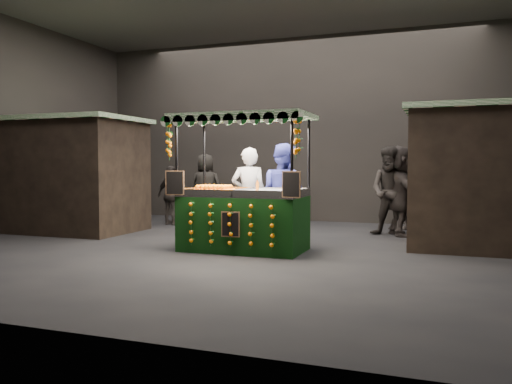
% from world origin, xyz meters
% --- Properties ---
extents(ground, '(12.00, 12.00, 0.00)m').
position_xyz_m(ground, '(0.00, 0.00, 0.00)').
color(ground, black).
rests_on(ground, ground).
extents(market_hall, '(12.10, 10.10, 5.05)m').
position_xyz_m(market_hall, '(0.00, 0.00, 3.38)').
color(market_hall, black).
rests_on(market_hall, ground).
extents(neighbour_stall_left, '(3.00, 2.20, 2.60)m').
position_xyz_m(neighbour_stall_left, '(-4.40, 1.00, 1.31)').
color(neighbour_stall_left, black).
rests_on(neighbour_stall_left, ground).
extents(neighbour_stall_right, '(3.00, 2.20, 2.60)m').
position_xyz_m(neighbour_stall_right, '(4.40, 1.50, 1.31)').
color(neighbour_stall_right, black).
rests_on(neighbour_stall_right, ground).
extents(juice_stall, '(2.50, 1.47, 2.42)m').
position_xyz_m(juice_stall, '(0.25, -0.23, 0.75)').
color(juice_stall, black).
rests_on(juice_stall, ground).
extents(vendor_grey, '(0.78, 0.62, 1.86)m').
position_xyz_m(vendor_grey, '(0.04, 0.58, 0.93)').
color(vendor_grey, gray).
rests_on(vendor_grey, ground).
extents(vendor_blue, '(1.16, 1.06, 1.94)m').
position_xyz_m(vendor_blue, '(0.72, 0.66, 0.97)').
color(vendor_blue, navy).
rests_on(vendor_blue, ground).
extents(shopper_0, '(0.58, 0.39, 1.59)m').
position_xyz_m(shopper_0, '(-4.13, 2.04, 0.80)').
color(shopper_0, black).
rests_on(shopper_0, ground).
extents(shopper_1, '(1.08, 0.92, 1.92)m').
position_xyz_m(shopper_1, '(2.54, 2.61, 0.96)').
color(shopper_1, black).
rests_on(shopper_1, ground).
extents(shopper_2, '(0.95, 0.56, 1.51)m').
position_xyz_m(shopper_2, '(-2.96, 2.91, 0.76)').
color(shopper_2, '#2D2725').
rests_on(shopper_2, ground).
extents(shopper_3, '(1.15, 1.05, 1.55)m').
position_xyz_m(shopper_3, '(-0.33, 4.02, 0.77)').
color(shopper_3, '#2C2424').
rests_on(shopper_3, ground).
extents(shopper_4, '(0.99, 0.75, 1.83)m').
position_xyz_m(shopper_4, '(-2.48, 3.94, 0.92)').
color(shopper_4, black).
rests_on(shopper_4, ground).
extents(shopper_5, '(1.19, 1.89, 1.95)m').
position_xyz_m(shopper_5, '(2.72, 2.77, 0.97)').
color(shopper_5, '#292321').
rests_on(shopper_5, ground).
extents(shopper_6, '(0.54, 0.75, 1.91)m').
position_xyz_m(shopper_6, '(2.76, 4.02, 0.95)').
color(shopper_6, '#2A2522').
rests_on(shopper_6, ground).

